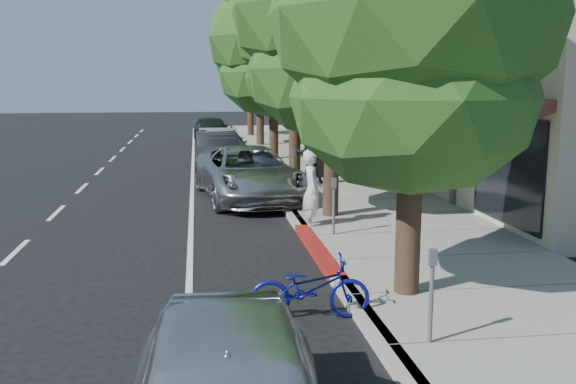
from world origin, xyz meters
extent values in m
plane|color=black|center=(0.00, 0.00, 0.00)|extent=(120.00, 120.00, 0.00)
cube|color=gray|center=(2.30, 8.00, 0.07)|extent=(4.60, 56.00, 0.15)
cube|color=#9E998E|center=(0.00, 8.00, 0.07)|extent=(0.30, 56.00, 0.15)
cube|color=maroon|center=(0.00, 1.00, 0.07)|extent=(0.32, 4.00, 0.15)
cube|color=beige|center=(9.60, 18.00, 3.50)|extent=(10.00, 36.00, 7.00)
cylinder|color=black|center=(0.90, -2.00, 1.28)|extent=(0.40, 0.40, 2.55)
ellipsoid|color=#174514|center=(0.90, -2.00, 3.28)|extent=(3.87, 3.87, 3.09)
ellipsoid|color=#174514|center=(0.90, -2.00, 4.52)|extent=(4.55, 4.55, 3.64)
cylinder|color=black|center=(0.90, 4.00, 1.47)|extent=(0.40, 0.40, 2.94)
ellipsoid|color=#174514|center=(0.90, 4.00, 3.78)|extent=(4.26, 4.26, 3.41)
ellipsoid|color=#174514|center=(0.90, 4.00, 5.21)|extent=(5.01, 5.01, 4.01)
cylinder|color=black|center=(0.90, 10.00, 1.41)|extent=(0.40, 0.40, 2.81)
ellipsoid|color=#174514|center=(0.90, 10.00, 3.61)|extent=(3.43, 3.43, 2.75)
ellipsoid|color=#174514|center=(0.90, 10.00, 4.98)|extent=(4.04, 4.04, 3.23)
cylinder|color=black|center=(0.90, 16.00, 1.49)|extent=(0.40, 0.40, 2.97)
ellipsoid|color=#174514|center=(0.90, 16.00, 3.82)|extent=(4.82, 4.82, 3.86)
ellipsoid|color=#174514|center=(0.90, 16.00, 5.27)|extent=(5.67, 5.67, 4.54)
ellipsoid|color=#174514|center=(0.90, 16.00, 6.79)|extent=(4.25, 4.25, 3.40)
cylinder|color=black|center=(0.90, 22.00, 1.40)|extent=(0.40, 0.40, 2.81)
ellipsoid|color=#174514|center=(0.90, 22.00, 3.61)|extent=(3.98, 3.98, 3.18)
ellipsoid|color=#174514|center=(0.90, 22.00, 4.98)|extent=(4.68, 4.68, 3.74)
ellipsoid|color=#174514|center=(0.90, 22.00, 6.42)|extent=(3.51, 3.51, 2.81)
cylinder|color=black|center=(0.90, 28.00, 1.35)|extent=(0.40, 0.40, 2.70)
ellipsoid|color=#174514|center=(0.90, 28.00, 3.47)|extent=(3.73, 3.73, 2.98)
ellipsoid|color=#174514|center=(0.90, 28.00, 4.78)|extent=(4.38, 4.38, 3.51)
ellipsoid|color=#174514|center=(0.90, 28.00, 6.17)|extent=(3.29, 3.29, 2.63)
imported|color=silver|center=(0.25, 3.00, 0.97)|extent=(0.57, 0.77, 1.93)
imported|color=navy|center=(-0.79, -2.56, 0.47)|extent=(1.85, 0.76, 0.95)
imported|color=#AAAAAF|center=(-0.91, 7.16, 0.79)|extent=(3.31, 5.96, 1.58)
imported|color=black|center=(-1.63, 13.60, 0.75)|extent=(1.70, 4.57, 1.49)
imported|color=white|center=(-1.38, 15.18, 0.72)|extent=(2.17, 5.02, 1.44)
imported|color=black|center=(-1.56, 25.24, 0.75)|extent=(2.27, 4.56, 1.49)
imported|color=black|center=(1.25, 8.99, 1.14)|extent=(0.97, 0.76, 1.98)
camera|label=1|loc=(-2.40, -11.58, 3.55)|focal=40.00mm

